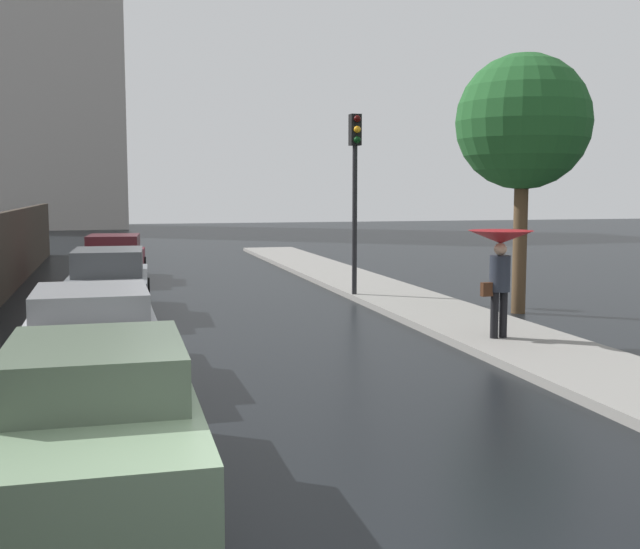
# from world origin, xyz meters

# --- Properties ---
(car_grey_near_kerb) EXTENTS (1.86, 4.32, 1.44)m
(car_grey_near_kerb) POSITION_xyz_m (-1.74, 12.70, 0.74)
(car_grey_near_kerb) COLOR slate
(car_grey_near_kerb) RESTS_ON ground
(car_silver_far_ahead) EXTENTS (1.86, 3.91, 1.32)m
(car_silver_far_ahead) POSITION_xyz_m (-1.96, 6.75, 0.70)
(car_silver_far_ahead) COLOR #B2B5BA
(car_silver_far_ahead) RESTS_ON ground
(car_maroon_behind_camera) EXTENTS (2.00, 4.15, 1.38)m
(car_maroon_behind_camera) POSITION_xyz_m (-1.62, 19.39, 0.71)
(car_maroon_behind_camera) COLOR maroon
(car_maroon_behind_camera) RESTS_ON ground
(car_green_far_lane) EXTENTS (1.74, 4.11, 1.44)m
(car_green_far_lane) POSITION_xyz_m (-1.82, 2.02, 0.75)
(car_green_far_lane) COLOR slate
(car_green_far_lane) RESTS_ON ground
(pedestrian_with_umbrella_near) EXTENTS (1.12, 1.12, 1.87)m
(pedestrian_with_umbrella_near) POSITION_xyz_m (4.81, 7.53, 1.65)
(pedestrian_with_umbrella_near) COLOR black
(pedestrian_with_umbrella_near) RESTS_ON sidewalk_strip
(traffic_light) EXTENTS (0.26, 0.39, 4.38)m
(traffic_light) POSITION_xyz_m (4.11, 13.68, 3.18)
(traffic_light) COLOR black
(traffic_light) RESTS_ON sidewalk_strip
(street_tree_near) EXTENTS (2.91, 2.91, 5.62)m
(street_tree_near) POSITION_xyz_m (6.97, 10.75, 4.13)
(street_tree_near) COLOR #4C3823
(street_tree_near) RESTS_ON ground
(distant_tower) EXTENTS (13.21, 8.96, 35.35)m
(distant_tower) POSITION_xyz_m (-7.12, 54.57, 15.57)
(distant_tower) COLOR #9E9993
(distant_tower) RESTS_ON ground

